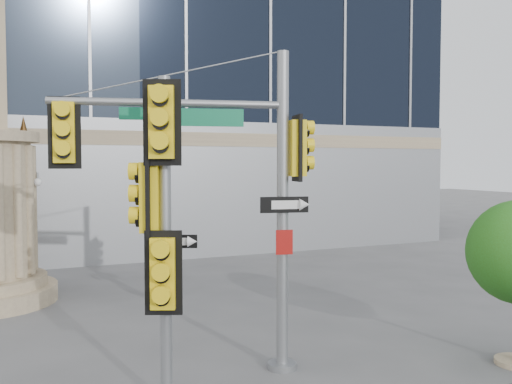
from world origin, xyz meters
name	(u,v)px	position (x,y,z in m)	size (l,w,h in m)	color
ground	(304,375)	(0.00, 0.00, 0.00)	(120.00, 120.00, 0.00)	#545456
main_signal_pole	(225,174)	(-1.36, 0.75, 3.97)	(4.89, 1.53, 6.40)	slate
secondary_signal_pole	(160,215)	(-2.96, -0.35, 3.31)	(0.96, 0.94, 5.64)	slate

